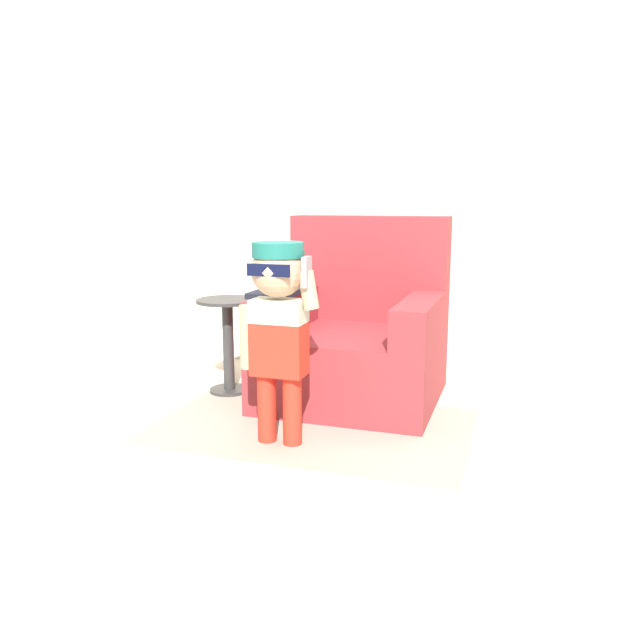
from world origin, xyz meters
TOP-DOWN VIEW (x-y plane):
  - ground_plane at (0.00, 0.00)m, footprint 10.00×10.00m
  - wall_back at (0.00, 0.68)m, footprint 10.00×0.05m
  - armchair at (0.21, 0.13)m, footprint 0.93×0.90m
  - person_child at (0.06, -0.65)m, footprint 0.37×0.28m
  - side_table at (-0.49, -0.03)m, footprint 0.34×0.34m
  - rug at (0.14, -0.41)m, footprint 1.49×0.96m

SIDE VIEW (x-z plane):
  - ground_plane at x=0.00m, z-range 0.00..0.00m
  - rug at x=0.14m, z-range 0.00..0.01m
  - side_table at x=-0.49m, z-range 0.05..0.59m
  - armchair at x=0.21m, z-range -0.16..0.83m
  - person_child at x=0.06m, z-range 0.15..1.05m
  - wall_back at x=0.00m, z-range 0.00..2.60m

